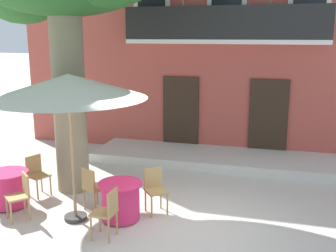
{
  "coord_description": "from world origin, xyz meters",
  "views": [
    {
      "loc": [
        1.6,
        -6.93,
        3.56
      ],
      "look_at": [
        -1.08,
        2.67,
        1.3
      ],
      "focal_mm": 43.68,
      "sensor_mm": 36.0,
      "label": 1
    }
  ],
  "objects_px": {
    "cafe_chair_middle_1": "(37,172)",
    "cafe_umbrella": "(69,87)",
    "cafe_table_middle": "(8,189)",
    "cafe_table_near_tree": "(121,201)",
    "cafe_chair_near_tree_1": "(107,210)",
    "cafe_chair_near_tree_0": "(93,186)",
    "cafe_chair_middle_0": "(21,193)",
    "cafe_chair_near_tree_2": "(155,187)"
  },
  "relations": [
    {
      "from": "cafe_chair_middle_1",
      "to": "cafe_umbrella",
      "type": "bearing_deg",
      "value": -32.37
    },
    {
      "from": "cafe_table_middle",
      "to": "cafe_chair_middle_1",
      "type": "distance_m",
      "value": 0.77
    },
    {
      "from": "cafe_table_near_tree",
      "to": "cafe_chair_middle_1",
      "type": "distance_m",
      "value": 2.38
    },
    {
      "from": "cafe_chair_near_tree_1",
      "to": "cafe_umbrella",
      "type": "xyz_separation_m",
      "value": [
        -0.92,
        0.53,
        2.08
      ]
    },
    {
      "from": "cafe_chair_middle_1",
      "to": "cafe_umbrella",
      "type": "height_order",
      "value": "cafe_umbrella"
    },
    {
      "from": "cafe_table_near_tree",
      "to": "cafe_chair_near_tree_0",
      "type": "xyz_separation_m",
      "value": [
        -0.71,
        0.25,
        0.14
      ]
    },
    {
      "from": "cafe_chair_middle_1",
      "to": "cafe_table_near_tree",
      "type": "bearing_deg",
      "value": -16.44
    },
    {
      "from": "cafe_chair_middle_0",
      "to": "cafe_umbrella",
      "type": "xyz_separation_m",
      "value": [
        1.02,
        0.25,
        2.08
      ]
    },
    {
      "from": "cafe_table_near_tree",
      "to": "cafe_chair_middle_1",
      "type": "relative_size",
      "value": 0.95
    },
    {
      "from": "cafe_table_near_tree",
      "to": "cafe_chair_near_tree_2",
      "type": "xyz_separation_m",
      "value": [
        0.53,
        0.54,
        0.14
      ]
    },
    {
      "from": "cafe_umbrella",
      "to": "cafe_chair_near_tree_1",
      "type": "bearing_deg",
      "value": -29.65
    },
    {
      "from": "cafe_chair_near_tree_2",
      "to": "cafe_table_middle",
      "type": "distance_m",
      "value": 3.09
    },
    {
      "from": "cafe_chair_middle_1",
      "to": "cafe_umbrella",
      "type": "xyz_separation_m",
      "value": [
        1.42,
        -0.9,
        2.08
      ]
    },
    {
      "from": "cafe_chair_near_tree_0",
      "to": "cafe_table_near_tree",
      "type": "bearing_deg",
      "value": -19.59
    },
    {
      "from": "cafe_table_middle",
      "to": "cafe_chair_middle_0",
      "type": "height_order",
      "value": "cafe_chair_middle_0"
    },
    {
      "from": "cafe_chair_near_tree_1",
      "to": "cafe_chair_near_tree_2",
      "type": "bearing_deg",
      "value": 69.9
    },
    {
      "from": "cafe_chair_near_tree_1",
      "to": "cafe_table_middle",
      "type": "bearing_deg",
      "value": 164.64
    },
    {
      "from": "cafe_chair_near_tree_0",
      "to": "cafe_umbrella",
      "type": "xyz_separation_m",
      "value": [
        -0.15,
        -0.48,
        2.08
      ]
    },
    {
      "from": "cafe_chair_near_tree_2",
      "to": "cafe_table_middle",
      "type": "bearing_deg",
      "value": -169.14
    },
    {
      "from": "cafe_table_near_tree",
      "to": "cafe_table_middle",
      "type": "distance_m",
      "value": 2.5
    },
    {
      "from": "cafe_table_near_tree",
      "to": "cafe_chair_near_tree_2",
      "type": "bearing_deg",
      "value": 45.22
    },
    {
      "from": "cafe_chair_near_tree_2",
      "to": "cafe_umbrella",
      "type": "distance_m",
      "value": 2.62
    },
    {
      "from": "cafe_table_near_tree",
      "to": "cafe_umbrella",
      "type": "relative_size",
      "value": 0.3
    },
    {
      "from": "cafe_chair_near_tree_1",
      "to": "cafe_chair_middle_1",
      "type": "xyz_separation_m",
      "value": [
        -2.34,
        1.42,
        0.0
      ]
    },
    {
      "from": "cafe_chair_near_tree_0",
      "to": "cafe_umbrella",
      "type": "relative_size",
      "value": 0.31
    },
    {
      "from": "cafe_table_middle",
      "to": "cafe_umbrella",
      "type": "bearing_deg",
      "value": -6.23
    },
    {
      "from": "cafe_chair_near_tree_0",
      "to": "cafe_chair_middle_1",
      "type": "distance_m",
      "value": 1.63
    },
    {
      "from": "cafe_chair_near_tree_2",
      "to": "cafe_chair_middle_1",
      "type": "xyz_separation_m",
      "value": [
        -2.81,
        0.14,
        0.0
      ]
    },
    {
      "from": "cafe_chair_near_tree_2",
      "to": "cafe_chair_near_tree_0",
      "type": "bearing_deg",
      "value": -167.19
    },
    {
      "from": "cafe_table_near_tree",
      "to": "cafe_chair_middle_0",
      "type": "relative_size",
      "value": 0.95
    },
    {
      "from": "cafe_table_near_tree",
      "to": "cafe_chair_near_tree_0",
      "type": "height_order",
      "value": "cafe_chair_near_tree_0"
    },
    {
      "from": "cafe_chair_near_tree_2",
      "to": "cafe_umbrella",
      "type": "relative_size",
      "value": 0.31
    },
    {
      "from": "cafe_chair_near_tree_2",
      "to": "cafe_chair_middle_0",
      "type": "xyz_separation_m",
      "value": [
        -2.42,
        -1.01,
        0.0
      ]
    },
    {
      "from": "cafe_table_middle",
      "to": "cafe_chair_near_tree_1",
      "type": "bearing_deg",
      "value": -15.36
    },
    {
      "from": "cafe_chair_near_tree_0",
      "to": "cafe_chair_middle_0",
      "type": "bearing_deg",
      "value": -148.17
    },
    {
      "from": "cafe_chair_near_tree_0",
      "to": "cafe_chair_near_tree_1",
      "type": "height_order",
      "value": "same"
    },
    {
      "from": "cafe_table_near_tree",
      "to": "cafe_chair_middle_1",
      "type": "bearing_deg",
      "value": 163.56
    },
    {
      "from": "cafe_chair_near_tree_2",
      "to": "cafe_chair_middle_0",
      "type": "relative_size",
      "value": 1.0
    },
    {
      "from": "cafe_chair_near_tree_0",
      "to": "cafe_umbrella",
      "type": "bearing_deg",
      "value": -107.66
    },
    {
      "from": "cafe_chair_middle_1",
      "to": "cafe_chair_near_tree_0",
      "type": "bearing_deg",
      "value": -14.98
    },
    {
      "from": "cafe_chair_near_tree_1",
      "to": "cafe_chair_near_tree_2",
      "type": "relative_size",
      "value": 1.0
    },
    {
      "from": "cafe_chair_near_tree_2",
      "to": "cafe_umbrella",
      "type": "xyz_separation_m",
      "value": [
        -1.39,
        -0.76,
        2.08
      ]
    }
  ]
}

